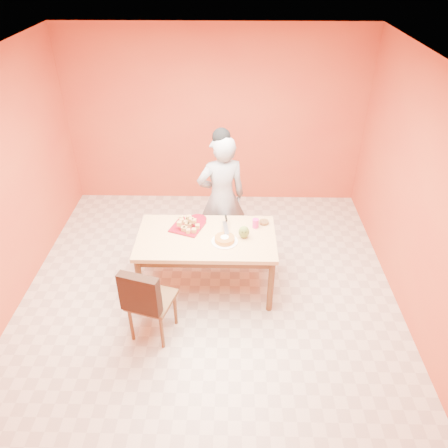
{
  "coord_description": "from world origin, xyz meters",
  "views": [
    {
      "loc": [
        0.26,
        -3.81,
        3.68
      ],
      "look_at": [
        0.18,
        0.3,
        0.92
      ],
      "focal_mm": 35.0,
      "sensor_mm": 36.0,
      "label": 1
    }
  ],
  "objects_px": {
    "pastry_platter": "(187,227)",
    "checker_tin": "(264,222)",
    "dining_chair": "(151,299)",
    "dining_table": "(206,243)",
    "person": "(222,198)",
    "red_dinner_plate": "(198,219)",
    "egg_ornament": "(244,232)",
    "magenta_glass": "(256,223)",
    "sponge_cake": "(225,239)"
  },
  "relations": [
    {
      "from": "pastry_platter",
      "to": "checker_tin",
      "type": "bearing_deg",
      "value": 6.58
    },
    {
      "from": "dining_table",
      "to": "checker_tin",
      "type": "relative_size",
      "value": 14.11
    },
    {
      "from": "person",
      "to": "magenta_glass",
      "type": "distance_m",
      "value": 0.66
    },
    {
      "from": "sponge_cake",
      "to": "egg_ornament",
      "type": "height_order",
      "value": "egg_ornament"
    },
    {
      "from": "red_dinner_plate",
      "to": "egg_ornament",
      "type": "relative_size",
      "value": 1.42
    },
    {
      "from": "dining_chair",
      "to": "checker_tin",
      "type": "distance_m",
      "value": 1.64
    },
    {
      "from": "dining_chair",
      "to": "dining_table",
      "type": "bearing_deg",
      "value": 71.35
    },
    {
      "from": "egg_ornament",
      "to": "magenta_glass",
      "type": "bearing_deg",
      "value": 49.14
    },
    {
      "from": "pastry_platter",
      "to": "person",
      "type": "bearing_deg",
      "value": 53.75
    },
    {
      "from": "dining_chair",
      "to": "person",
      "type": "bearing_deg",
      "value": 81.1
    },
    {
      "from": "red_dinner_plate",
      "to": "egg_ornament",
      "type": "distance_m",
      "value": 0.67
    },
    {
      "from": "dining_chair",
      "to": "red_dinner_plate",
      "type": "distance_m",
      "value": 1.23
    },
    {
      "from": "dining_table",
      "to": "dining_chair",
      "type": "height_order",
      "value": "dining_chair"
    },
    {
      "from": "person",
      "to": "sponge_cake",
      "type": "bearing_deg",
      "value": 78.5
    },
    {
      "from": "sponge_cake",
      "to": "checker_tin",
      "type": "height_order",
      "value": "sponge_cake"
    },
    {
      "from": "dining_chair",
      "to": "pastry_platter",
      "type": "relative_size",
      "value": 2.8
    },
    {
      "from": "dining_table",
      "to": "dining_chair",
      "type": "distance_m",
      "value": 0.96
    },
    {
      "from": "dining_table",
      "to": "sponge_cake",
      "type": "height_order",
      "value": "sponge_cake"
    },
    {
      "from": "dining_chair",
      "to": "egg_ornament",
      "type": "bearing_deg",
      "value": 54.27
    },
    {
      "from": "checker_tin",
      "to": "pastry_platter",
      "type": "bearing_deg",
      "value": -173.42
    },
    {
      "from": "person",
      "to": "red_dinner_plate",
      "type": "distance_m",
      "value": 0.47
    },
    {
      "from": "dining_chair",
      "to": "sponge_cake",
      "type": "xyz_separation_m",
      "value": [
        0.76,
        0.67,
        0.3
      ]
    },
    {
      "from": "dining_chair",
      "to": "egg_ornament",
      "type": "xyz_separation_m",
      "value": [
        0.97,
        0.76,
        0.34
      ]
    },
    {
      "from": "pastry_platter",
      "to": "red_dinner_plate",
      "type": "bearing_deg",
      "value": 58.02
    },
    {
      "from": "red_dinner_plate",
      "to": "egg_ornament",
      "type": "bearing_deg",
      "value": -33.14
    },
    {
      "from": "dining_table",
      "to": "person",
      "type": "height_order",
      "value": "person"
    },
    {
      "from": "pastry_platter",
      "to": "red_dinner_plate",
      "type": "height_order",
      "value": "pastry_platter"
    },
    {
      "from": "egg_ornament",
      "to": "magenta_glass",
      "type": "relative_size",
      "value": 1.42
    },
    {
      "from": "red_dinner_plate",
      "to": "egg_ornament",
      "type": "height_order",
      "value": "egg_ornament"
    },
    {
      "from": "person",
      "to": "sponge_cake",
      "type": "xyz_separation_m",
      "value": [
        0.05,
        -0.82,
        -0.06
      ]
    },
    {
      "from": "checker_tin",
      "to": "dining_chair",
      "type": "bearing_deg",
      "value": -139.19
    },
    {
      "from": "dining_table",
      "to": "magenta_glass",
      "type": "bearing_deg",
      "value": 19.37
    },
    {
      "from": "egg_ornament",
      "to": "dining_chair",
      "type": "bearing_deg",
      "value": -149.56
    },
    {
      "from": "dining_table",
      "to": "person",
      "type": "distance_m",
      "value": 0.76
    },
    {
      "from": "egg_ornament",
      "to": "magenta_glass",
      "type": "height_order",
      "value": "egg_ornament"
    },
    {
      "from": "person",
      "to": "checker_tin",
      "type": "height_order",
      "value": "person"
    },
    {
      "from": "sponge_cake",
      "to": "dining_chair",
      "type": "bearing_deg",
      "value": -138.46
    },
    {
      "from": "person",
      "to": "dining_table",
      "type": "bearing_deg",
      "value": 62.04
    },
    {
      "from": "magenta_glass",
      "to": "red_dinner_plate",
      "type": "bearing_deg",
      "value": 168.07
    },
    {
      "from": "dining_table",
      "to": "red_dinner_plate",
      "type": "xyz_separation_m",
      "value": [
        -0.13,
        0.35,
        0.1
      ]
    },
    {
      "from": "dining_chair",
      "to": "sponge_cake",
      "type": "relative_size",
      "value": 4.22
    },
    {
      "from": "pastry_platter",
      "to": "egg_ornament",
      "type": "relative_size",
      "value": 2.2
    },
    {
      "from": "dining_table",
      "to": "magenta_glass",
      "type": "height_order",
      "value": "magenta_glass"
    },
    {
      "from": "dining_chair",
      "to": "magenta_glass",
      "type": "bearing_deg",
      "value": 57.48
    },
    {
      "from": "pastry_platter",
      "to": "egg_ornament",
      "type": "bearing_deg",
      "value": -15.95
    },
    {
      "from": "pastry_platter",
      "to": "checker_tin",
      "type": "height_order",
      "value": "checker_tin"
    },
    {
      "from": "person",
      "to": "pastry_platter",
      "type": "height_order",
      "value": "person"
    },
    {
      "from": "dining_table",
      "to": "egg_ornament",
      "type": "distance_m",
      "value": 0.47
    },
    {
      "from": "pastry_platter",
      "to": "sponge_cake",
      "type": "height_order",
      "value": "sponge_cake"
    },
    {
      "from": "pastry_platter",
      "to": "checker_tin",
      "type": "xyz_separation_m",
      "value": [
        0.91,
        0.11,
        0.01
      ]
    }
  ]
}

